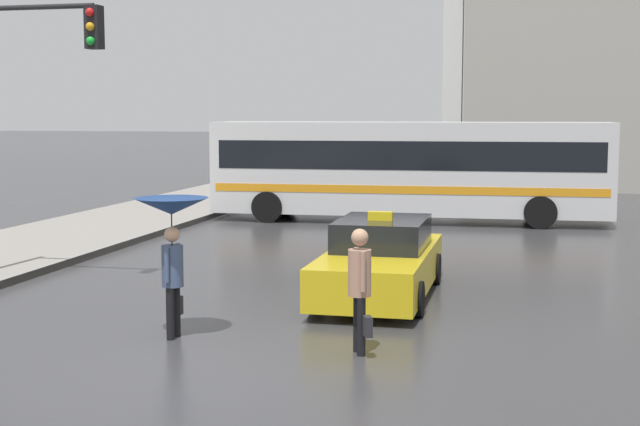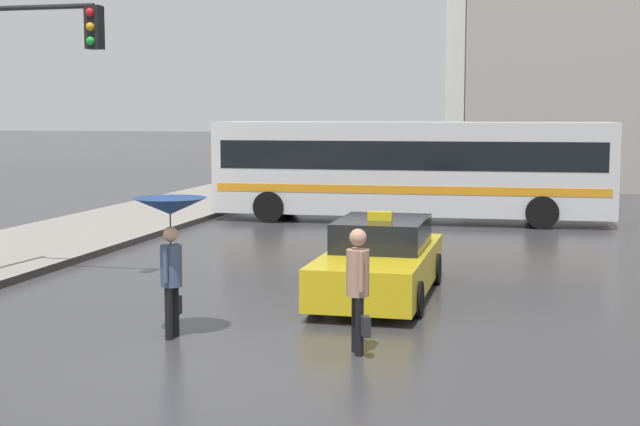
% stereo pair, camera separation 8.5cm
% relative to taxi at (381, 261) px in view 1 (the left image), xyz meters
% --- Properties ---
extents(ground_plane, '(300.00, 300.00, 0.00)m').
position_rel_taxi_xyz_m(ground_plane, '(-1.94, -5.66, -0.65)').
color(ground_plane, '#38383A').
extents(taxi, '(1.91, 4.80, 1.57)m').
position_rel_taxi_xyz_m(taxi, '(0.00, 0.00, 0.00)').
color(taxi, gold).
rests_on(taxi, ground_plane).
extents(city_bus, '(12.22, 3.02, 3.08)m').
position_rel_taxi_xyz_m(city_bus, '(-0.98, 11.65, 1.07)').
color(city_bus, silver).
rests_on(city_bus, ground_plane).
extents(pedestrian_with_umbrella, '(1.09, 1.09, 2.10)m').
position_rel_taxi_xyz_m(pedestrian_with_umbrella, '(-2.52, -3.73, 1.06)').
color(pedestrian_with_umbrella, black).
rests_on(pedestrian_with_umbrella, ground_plane).
extents(pedestrian_man, '(0.45, 0.57, 1.76)m').
position_rel_taxi_xyz_m(pedestrian_man, '(0.35, -3.99, 0.37)').
color(pedestrian_man, black).
rests_on(pedestrian_man, ground_plane).
extents(traffic_light, '(2.90, 0.38, 5.63)m').
position_rel_taxi_xyz_m(traffic_light, '(-6.93, -0.45, 3.23)').
color(traffic_light, black).
rests_on(traffic_light, ground_plane).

